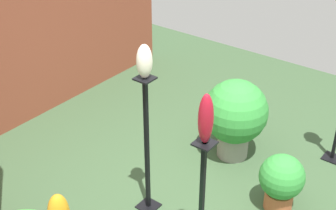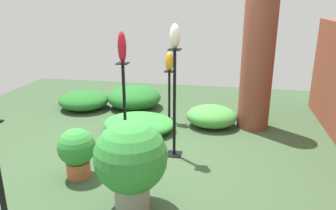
% 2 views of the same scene
% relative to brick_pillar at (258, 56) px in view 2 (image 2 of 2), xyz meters
% --- Properties ---
extents(ground_plane, '(8.00, 8.00, 0.00)m').
position_rel_brick_pillar_xyz_m(ground_plane, '(1.42, -1.50, -1.22)').
color(ground_plane, '#385133').
extents(brick_pillar, '(0.52, 0.52, 2.44)m').
position_rel_brick_pillar_xyz_m(brick_pillar, '(0.00, 0.00, 0.00)').
color(brick_pillar, brown).
rests_on(brick_pillar, ground).
extents(pedestal_teal, '(0.20, 0.20, 1.14)m').
position_rel_brick_pillar_xyz_m(pedestal_teal, '(3.25, -2.32, -0.70)').
color(pedestal_teal, black).
rests_on(pedestal_teal, ground).
extents(pedestal_ivory, '(0.20, 0.20, 1.49)m').
position_rel_brick_pillar_xyz_m(pedestal_ivory, '(1.30, -1.13, -0.53)').
color(pedestal_ivory, black).
rests_on(pedestal_ivory, ground).
extents(pedestal_amber, '(0.20, 0.20, 0.91)m').
position_rel_brick_pillar_xyz_m(pedestal_amber, '(-0.01, -1.45, -0.81)').
color(pedestal_amber, black).
rests_on(pedestal_amber, ground).
extents(pedestal_ruby, '(0.20, 0.20, 1.24)m').
position_rel_brick_pillar_xyz_m(pedestal_ruby, '(1.10, -1.90, -0.65)').
color(pedestal_ruby, black).
rests_on(pedestal_ruby, ground).
extents(art_vase_ivory, '(0.15, 0.13, 0.31)m').
position_rel_brick_pillar_xyz_m(art_vase_ivory, '(1.30, -1.13, 0.42)').
color(art_vase_ivory, beige).
rests_on(art_vase_ivory, pedestal_ivory).
extents(art_vase_amber, '(0.16, 0.14, 0.32)m').
position_rel_brick_pillar_xyz_m(art_vase_amber, '(-0.01, -1.45, -0.15)').
color(art_vase_amber, orange).
rests_on(art_vase_amber, pedestal_amber).
extents(art_vase_ruby, '(0.12, 0.12, 0.43)m').
position_rel_brick_pillar_xyz_m(art_vase_ruby, '(1.10, -1.90, 0.24)').
color(art_vase_ruby, maroon).
rests_on(art_vase_ruby, pedestal_ruby).
extents(potted_plant_back_center, '(0.46, 0.46, 0.63)m').
position_rel_brick_pillar_xyz_m(potted_plant_back_center, '(2.10, -2.18, -0.87)').
color(potted_plant_back_center, '#B25B38').
rests_on(potted_plant_back_center, ground).
extents(potted_plant_mid_right, '(0.74, 0.74, 0.97)m').
position_rel_brick_pillar_xyz_m(potted_plant_mid_right, '(2.60, -1.35, -0.66)').
color(potted_plant_mid_right, gray).
rests_on(potted_plant_mid_right, ground).
extents(foliage_bed_east, '(0.91, 0.98, 0.35)m').
position_rel_brick_pillar_xyz_m(foliage_bed_east, '(-0.35, -3.24, -1.05)').
color(foliage_bed_east, '#236B28').
rests_on(foliage_bed_east, ground).
extents(foliage_bed_west, '(1.04, 1.06, 0.43)m').
position_rel_brick_pillar_xyz_m(foliage_bed_west, '(-0.61, -2.27, -1.00)').
color(foliage_bed_west, '#236B28').
rests_on(foliage_bed_west, ground).
extents(foliage_bed_center, '(0.99, 1.18, 0.26)m').
position_rel_brick_pillar_xyz_m(foliage_bed_center, '(0.55, -1.85, -1.09)').
color(foliage_bed_center, '#338C38').
rests_on(foliage_bed_center, ground).
extents(foliage_bed_rear, '(0.74, 0.86, 0.36)m').
position_rel_brick_pillar_xyz_m(foliage_bed_rear, '(0.12, -0.69, -1.04)').
color(foliage_bed_rear, '#479942').
rests_on(foliage_bed_rear, ground).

